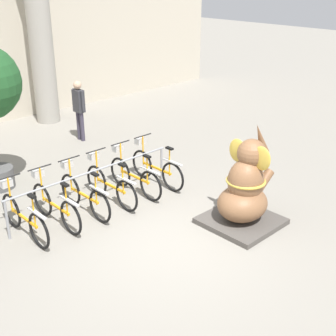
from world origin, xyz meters
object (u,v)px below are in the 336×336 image
bicycle_5 (156,167)px  elephant_statue (245,191)px  bicycle_3 (110,184)px  person_pedestrian (79,105)px  bicycle_1 (55,204)px  bicycle_4 (134,175)px  bicycle_2 (83,194)px  bicycle_0 (23,216)px

bicycle_5 → elephant_statue: size_ratio=0.86×
bicycle_3 → person_pedestrian: size_ratio=0.99×
elephant_statue → bicycle_1: bearing=137.0°
bicycle_4 → elephant_statue: size_ratio=0.86×
bicycle_2 → person_pedestrian: person_pedestrian is taller
bicycle_0 → person_pedestrian: (3.60, 3.58, 0.59)m
bicycle_1 → bicycle_0: bearing=-179.4°
bicycle_5 → person_pedestrian: bearing=83.2°
bicycle_2 → bicycle_5: size_ratio=1.00×
bicycle_2 → bicycle_4: 1.27m
bicycle_1 → bicycle_3: size_ratio=1.00×
bicycle_4 → person_pedestrian: 3.76m
bicycle_0 → elephant_statue: size_ratio=0.86×
bicycle_4 → bicycle_1: bearing=-179.8°
bicycle_0 → bicycle_5: same height
bicycle_4 → bicycle_3: bearing=-179.1°
elephant_statue → person_pedestrian: 5.99m
elephant_statue → bicycle_5: bearing=90.5°
person_pedestrian → bicycle_5: bearing=-96.8°
bicycle_4 → bicycle_5: same height
bicycle_0 → elephant_statue: (3.20, -2.39, 0.25)m
bicycle_3 → bicycle_5: same height
bicycle_2 → person_pedestrian: (2.33, 3.57, 0.59)m
elephant_statue → person_pedestrian: (0.40, 5.97, 0.34)m
bicycle_1 → bicycle_2: (0.64, 0.00, 0.00)m
bicycle_5 → person_pedestrian: 3.63m
bicycle_0 → bicycle_5: bearing=0.5°
bicycle_0 → bicycle_2: bearing=0.4°
bicycle_4 → bicycle_0: bearing=-179.7°
bicycle_3 → bicycle_5: size_ratio=1.00×
bicycle_2 → bicycle_3: 0.64m
bicycle_0 → person_pedestrian: bearing=44.8°
bicycle_4 → person_pedestrian: (1.06, 3.56, 0.59)m
bicycle_0 → bicycle_3: (1.91, 0.00, 0.00)m
bicycle_0 → bicycle_3: size_ratio=1.00×
bicycle_3 → bicycle_4: size_ratio=1.00×
bicycle_5 → elephant_statue: (0.02, -2.41, 0.25)m
bicycle_1 → bicycle_3: same height
bicycle_2 → person_pedestrian: 4.30m
bicycle_1 → elephant_statue: elephant_statue is taller
bicycle_3 → bicycle_5: 1.27m
bicycle_1 → elephant_statue: 3.52m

